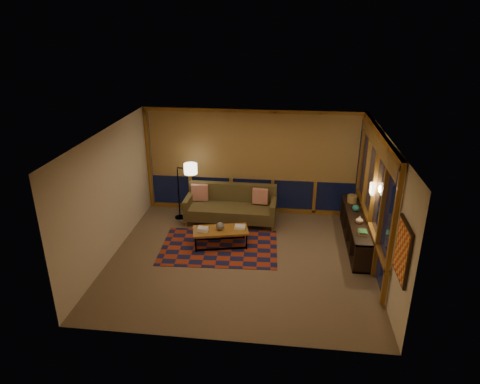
# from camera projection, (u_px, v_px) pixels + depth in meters

# --- Properties ---
(floor) EXTENTS (5.50, 5.00, 0.01)m
(floor) POSITION_uv_depth(u_px,v_px,m) (241.00, 259.00, 9.10)
(floor) COLOR #74634A
(floor) RESTS_ON ground
(ceiling) EXTENTS (5.50, 5.00, 0.01)m
(ceiling) POSITION_uv_depth(u_px,v_px,m) (241.00, 135.00, 8.06)
(ceiling) COLOR beige
(ceiling) RESTS_ON walls
(walls) EXTENTS (5.51, 5.01, 2.70)m
(walls) POSITION_uv_depth(u_px,v_px,m) (241.00, 200.00, 8.58)
(walls) COLOR beige
(walls) RESTS_ON floor
(window_wall_back) EXTENTS (5.30, 0.16, 2.60)m
(window_wall_back) POSITION_uv_depth(u_px,v_px,m) (252.00, 162.00, 10.81)
(window_wall_back) COLOR brown
(window_wall_back) RESTS_ON walls
(window_wall_right) EXTENTS (0.16, 3.70, 2.60)m
(window_wall_right) POSITION_uv_depth(u_px,v_px,m) (373.00, 195.00, 8.84)
(window_wall_right) COLOR brown
(window_wall_right) RESTS_ON walls
(wall_art) EXTENTS (0.06, 0.74, 0.94)m
(wall_art) POSITION_uv_depth(u_px,v_px,m) (402.00, 251.00, 6.55)
(wall_art) COLOR red
(wall_art) RESTS_ON walls
(wall_sconce) EXTENTS (0.12, 0.18, 0.22)m
(wall_sconce) POSITION_uv_depth(u_px,v_px,m) (372.00, 189.00, 8.63)
(wall_sconce) COLOR #FEF4CE
(wall_sconce) RESTS_ON walls
(sofa) EXTENTS (2.21, 0.92, 0.90)m
(sofa) POSITION_uv_depth(u_px,v_px,m) (231.00, 206.00, 10.52)
(sofa) COLOR brown
(sofa) RESTS_ON floor
(pillow_left) EXTENTS (0.43, 0.17, 0.42)m
(pillow_left) POSITION_uv_depth(u_px,v_px,m) (200.00, 193.00, 10.74)
(pillow_left) COLOR #B92107
(pillow_left) RESTS_ON sofa
(pillow_right) EXTENTS (0.39, 0.16, 0.38)m
(pillow_right) POSITION_uv_depth(u_px,v_px,m) (260.00, 198.00, 10.51)
(pillow_right) COLOR #B92107
(pillow_right) RESTS_ON sofa
(area_rug) EXTENTS (2.65, 1.84, 0.01)m
(area_rug) POSITION_uv_depth(u_px,v_px,m) (219.00, 247.00, 9.53)
(area_rug) COLOR maroon
(area_rug) RESTS_ON floor
(coffee_table) EXTENTS (1.31, 0.82, 0.40)m
(coffee_table) POSITION_uv_depth(u_px,v_px,m) (221.00, 238.00, 9.54)
(coffee_table) COLOR brown
(coffee_table) RESTS_ON floor
(book_stack_a) EXTENTS (0.27, 0.22, 0.07)m
(book_stack_a) POSITION_uv_depth(u_px,v_px,m) (203.00, 229.00, 9.38)
(book_stack_a) COLOR silver
(book_stack_a) RESTS_ON coffee_table
(book_stack_b) EXTENTS (0.24, 0.19, 0.05)m
(book_stack_b) POSITION_uv_depth(u_px,v_px,m) (240.00, 227.00, 9.52)
(book_stack_b) COLOR silver
(book_stack_b) RESTS_ON coffee_table
(ceramic_pot) EXTENTS (0.23, 0.23, 0.18)m
(ceramic_pot) POSITION_uv_depth(u_px,v_px,m) (220.00, 226.00, 9.42)
(ceramic_pot) COLOR #303131
(ceramic_pot) RESTS_ON coffee_table
(floor_lamp) EXTENTS (0.52, 0.37, 1.48)m
(floor_lamp) POSITION_uv_depth(u_px,v_px,m) (179.00, 191.00, 10.66)
(floor_lamp) COLOR black
(floor_lamp) RESTS_ON floor
(bookshelf) EXTENTS (0.40, 2.60, 0.65)m
(bookshelf) POSITION_uv_depth(u_px,v_px,m) (356.00, 230.00, 9.62)
(bookshelf) COLOR black
(bookshelf) RESTS_ON floor
(basket) EXTENTS (0.24, 0.24, 0.17)m
(basket) POSITION_uv_depth(u_px,v_px,m) (352.00, 199.00, 10.20)
(basket) COLOR olive
(basket) RESTS_ON bookshelf
(teal_bowl) EXTENTS (0.16, 0.16, 0.16)m
(teal_bowl) POSITION_uv_depth(u_px,v_px,m) (356.00, 208.00, 9.73)
(teal_bowl) COLOR #1E6562
(teal_bowl) RESTS_ON bookshelf
(vase) EXTENTS (0.19, 0.19, 0.17)m
(vase) POSITION_uv_depth(u_px,v_px,m) (360.00, 220.00, 9.16)
(vase) COLOR tan
(vase) RESTS_ON bookshelf
(shelf_book_stack) EXTENTS (0.24, 0.29, 0.07)m
(shelf_book_stack) POSITION_uv_depth(u_px,v_px,m) (363.00, 232.00, 8.73)
(shelf_book_stack) COLOR silver
(shelf_book_stack) RESTS_ON bookshelf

